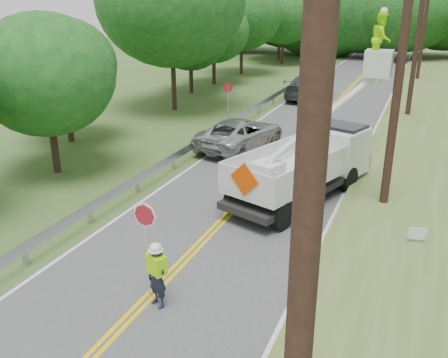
% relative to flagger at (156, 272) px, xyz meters
% --- Properties ---
extents(ground, '(140.00, 140.00, 0.00)m').
position_rel_flagger_xyz_m(ground, '(-0.40, -0.73, -0.97)').
color(ground, '#445722').
rests_on(ground, ground).
extents(road, '(7.20, 96.00, 0.03)m').
position_rel_flagger_xyz_m(road, '(-0.40, 13.27, -0.96)').
color(road, '#434345').
rests_on(road, ground).
extents(guardrail, '(0.18, 48.00, 0.77)m').
position_rel_flagger_xyz_m(guardrail, '(-4.42, 14.18, -0.41)').
color(guardrail, '#A2A7AB').
rests_on(guardrail, ground).
extents(utility_poles, '(1.60, 43.30, 10.00)m').
position_rel_flagger_xyz_m(utility_poles, '(4.60, 16.29, 4.30)').
color(utility_poles, black).
rests_on(utility_poles, ground).
extents(tall_grass_verge, '(7.00, 96.00, 0.30)m').
position_rel_flagger_xyz_m(tall_grass_verge, '(6.70, 13.27, -0.82)').
color(tall_grass_verge, '#4E5E27').
rests_on(tall_grass_verge, ground).
extents(treeline_left, '(10.29, 54.94, 11.16)m').
position_rel_flagger_xyz_m(treeline_left, '(-10.74, 29.38, 4.74)').
color(treeline_left, '#332319').
rests_on(treeline_left, ground).
extents(treeline_horizon, '(57.49, 13.99, 11.85)m').
position_rel_flagger_xyz_m(treeline_horizon, '(-0.29, 55.35, 4.53)').
color(treeline_horizon, '#114718').
rests_on(treeline_horizon, ground).
extents(flagger, '(1.06, 0.60, 2.64)m').
position_rel_flagger_xyz_m(flagger, '(0.00, 0.00, 0.00)').
color(flagger, '#191E33').
rests_on(flagger, road).
extents(bucket_truck, '(4.97, 7.28, 6.78)m').
position_rel_flagger_xyz_m(bucket_truck, '(2.01, 8.94, 0.58)').
color(bucket_truck, black).
rests_on(bucket_truck, road).
extents(suv_silver, '(3.56, 5.92, 1.54)m').
position_rel_flagger_xyz_m(suv_silver, '(-2.81, 13.28, -0.18)').
color(suv_silver, '#A9ABB0').
rests_on(suv_silver, road).
extents(suv_darkgrey, '(2.69, 6.14, 1.76)m').
position_rel_flagger_xyz_m(suv_darkgrey, '(-2.60, 27.15, -0.07)').
color(suv_darkgrey, '#3C3F44').
rests_on(suv_darkgrey, road).
extents(stop_sign_permanent, '(0.52, 0.28, 2.69)m').
position_rel_flagger_xyz_m(stop_sign_permanent, '(-4.90, 16.73, 0.83)').
color(stop_sign_permanent, '#A2A7AB').
rests_on(stop_sign_permanent, ground).
extents(yard_sign, '(0.53, 0.13, 0.77)m').
position_rel_flagger_xyz_m(yard_sign, '(5.82, 5.45, -0.41)').
color(yard_sign, white).
rests_on(yard_sign, ground).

